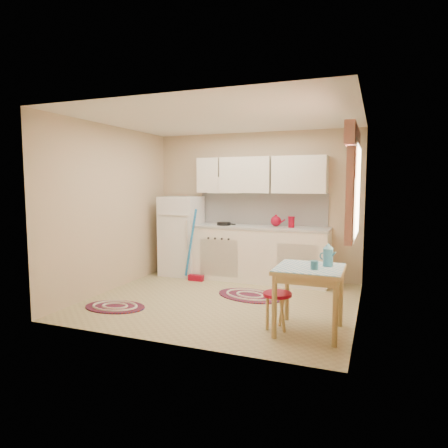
{
  "coord_description": "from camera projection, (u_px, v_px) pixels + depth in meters",
  "views": [
    {
      "loc": [
        1.99,
        -5.06,
        1.64
      ],
      "look_at": [
        -0.06,
        0.25,
        1.05
      ],
      "focal_mm": 32.0,
      "sensor_mm": 36.0,
      "label": 1
    }
  ],
  "objects": [
    {
      "name": "fridge",
      "position": [
        181.0,
        236.0,
        7.12
      ],
      "size": [
        0.65,
        0.6,
        1.4
      ],
      "primitive_type": "cube",
      "color": "white",
      "rests_on": "ground"
    },
    {
      "name": "countertop",
      "position": [
        260.0,
        228.0,
        6.62
      ],
      "size": [
        2.27,
        0.62,
        0.04
      ],
      "primitive_type": "cube",
      "color": "#B0AFA7",
      "rests_on": "base_cabinets"
    },
    {
      "name": "red_canister",
      "position": [
        291.0,
        223.0,
        6.43
      ],
      "size": [
        0.11,
        0.11,
        0.16
      ],
      "primitive_type": "cylinder",
      "rotation": [
        0.0,
        0.0,
        -0.08
      ],
      "color": "maroon",
      "rests_on": "countertop"
    },
    {
      "name": "mug",
      "position": [
        314.0,
        265.0,
        4.21
      ],
      "size": [
        0.1,
        0.1,
        0.1
      ],
      "primitive_type": "cylinder",
      "rotation": [
        0.0,
        0.0,
        0.25
      ],
      "color": "teal",
      "rests_on": "table"
    },
    {
      "name": "table",
      "position": [
        309.0,
        300.0,
        4.37
      ],
      "size": [
        0.72,
        0.72,
        0.72
      ],
      "primitive_type": "cube",
      "color": "tan",
      "rests_on": "ground"
    },
    {
      "name": "room_shell",
      "position": [
        238.0,
        186.0,
        5.58
      ],
      "size": [
        3.64,
        3.6,
        2.52
      ],
      "color": "tan",
      "rests_on": "ground"
    },
    {
      "name": "frying_pan",
      "position": [
        224.0,
        224.0,
        6.8
      ],
      "size": [
        0.3,
        0.3,
        0.05
      ],
      "primitive_type": "cylinder",
      "rotation": [
        0.0,
        0.0,
        -0.36
      ],
      "color": "black",
      "rests_on": "countertop"
    },
    {
      "name": "rug_center",
      "position": [
        250.0,
        296.0,
        5.79
      ],
      "size": [
        1.14,
        0.9,
        0.02
      ],
      "primitive_type": null,
      "rotation": [
        0.0,
        0.0,
        -0.25
      ],
      "color": "maroon",
      "rests_on": "ground"
    },
    {
      "name": "coffee_pot",
      "position": [
        328.0,
        255.0,
        4.36
      ],
      "size": [
        0.17,
        0.16,
        0.27
      ],
      "primitive_type": null,
      "rotation": [
        0.0,
        0.0,
        -0.4
      ],
      "color": "teal",
      "rests_on": "table"
    },
    {
      "name": "stool",
      "position": [
        277.0,
        311.0,
        4.46
      ],
      "size": [
        0.39,
        0.39,
        0.42
      ],
      "primitive_type": "cylinder",
      "rotation": [
        0.0,
        0.0,
        -0.25
      ],
      "color": "maroon",
      "rests_on": "ground"
    },
    {
      "name": "broom",
      "position": [
        196.0,
        245.0,
        6.64
      ],
      "size": [
        0.28,
        0.12,
        1.2
      ],
      "primitive_type": null,
      "rotation": [
        0.0,
        0.0,
        0.01
      ],
      "color": "blue",
      "rests_on": "ground"
    },
    {
      "name": "red_kettle",
      "position": [
        276.0,
        221.0,
        6.52
      ],
      "size": [
        0.22,
        0.2,
        0.19
      ],
      "primitive_type": null,
      "rotation": [
        0.0,
        0.0,
        0.17
      ],
      "color": "maroon",
      "rests_on": "countertop"
    },
    {
      "name": "rug_left",
      "position": [
        115.0,
        307.0,
        5.26
      ],
      "size": [
        0.87,
        0.63,
        0.02
      ],
      "primitive_type": null,
      "rotation": [
        0.0,
        0.0,
        0.1
      ],
      "color": "maroon",
      "rests_on": "ground"
    },
    {
      "name": "base_cabinets",
      "position": [
        260.0,
        255.0,
        6.67
      ],
      "size": [
        2.25,
        0.6,
        0.88
      ],
      "primitive_type": "cube",
      "color": "white",
      "rests_on": "ground"
    }
  ]
}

